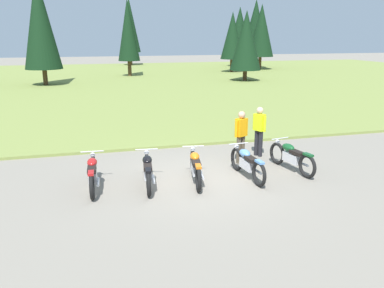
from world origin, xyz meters
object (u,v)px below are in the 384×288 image
object	(u,v)px
motorcycle_british_green	(291,157)
rider_in_hivis_vest	(259,128)
motorcycle_sky_blue	(247,163)
motorcycle_black	(148,171)
motorcycle_red	(93,173)
motorcycle_orange	(195,167)
rider_with_back_turned	(241,134)

from	to	relation	value
motorcycle_british_green	rider_in_hivis_vest	bearing A→B (deg)	100.93
motorcycle_sky_blue	motorcycle_black	bearing A→B (deg)	177.96
motorcycle_british_green	motorcycle_black	bearing A→B (deg)	-178.29
motorcycle_sky_blue	motorcycle_british_green	bearing A→B (deg)	8.63
motorcycle_sky_blue	motorcycle_red	bearing A→B (deg)	176.29
motorcycle_orange	motorcycle_red	bearing A→B (deg)	175.76
rider_with_back_turned	rider_in_hivis_vest	distance (m)	1.01
motorcycle_orange	rider_in_hivis_vest	xyz separation A→B (m)	(2.71, 1.81, 0.51)
motorcycle_red	motorcycle_sky_blue	size ratio (longest dim) A/B	1.00
motorcycle_red	motorcycle_orange	distance (m)	2.76
motorcycle_red	rider_with_back_turned	size ratio (longest dim) A/B	1.26
motorcycle_black	motorcycle_orange	xyz separation A→B (m)	(1.32, -0.03, 0.00)
motorcycle_red	motorcycle_british_green	distance (m)	5.78
motorcycle_black	rider_with_back_turned	xyz separation A→B (m)	(3.17, 1.25, 0.51)
motorcycle_orange	motorcycle_british_green	world-z (taller)	same
motorcycle_red	motorcycle_orange	world-z (taller)	same
motorcycle_orange	rider_with_back_turned	size ratio (longest dim) A/B	1.25
motorcycle_black	rider_with_back_turned	world-z (taller)	rider_with_back_turned
motorcycle_black	rider_in_hivis_vest	bearing A→B (deg)	23.85
motorcycle_orange	motorcycle_black	bearing A→B (deg)	178.75
motorcycle_red	rider_in_hivis_vest	bearing A→B (deg)	16.38
motorcycle_red	motorcycle_sky_blue	bearing A→B (deg)	-3.71
motorcycle_red	motorcycle_british_green	world-z (taller)	same
motorcycle_orange	rider_with_back_turned	bearing A→B (deg)	34.57
motorcycle_orange	motorcycle_sky_blue	xyz separation A→B (m)	(1.51, -0.07, 0.00)
motorcycle_orange	rider_with_back_turned	xyz separation A→B (m)	(1.85, 1.27, 0.51)
motorcycle_sky_blue	rider_in_hivis_vest	size ratio (longest dim) A/B	1.26
motorcycle_red	motorcycle_black	distance (m)	1.44
motorcycle_red	motorcycle_orange	xyz separation A→B (m)	(2.75, -0.20, 0.00)
motorcycle_british_green	motorcycle_red	bearing A→B (deg)	179.55
motorcycle_british_green	rider_with_back_turned	xyz separation A→B (m)	(-1.18, 1.12, 0.51)
rider_with_back_turned	motorcycle_orange	bearing A→B (deg)	-145.43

